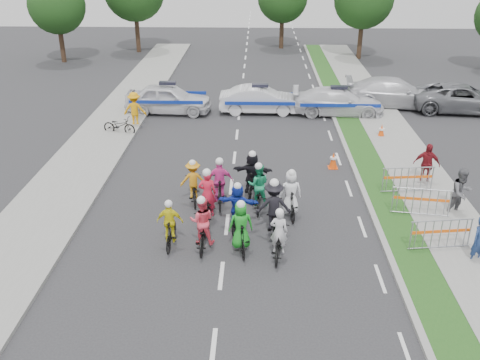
{
  "coord_description": "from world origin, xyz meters",
  "views": [
    {
      "loc": [
        0.97,
        -12.92,
        9.07
      ],
      "look_at": [
        0.4,
        4.27,
        1.1
      ],
      "focal_mm": 40.0,
      "sensor_mm": 36.0,
      "label": 1
    }
  ],
  "objects_px": {
    "rider_5": "(238,209)",
    "parked_bike": "(119,126)",
    "rider_8": "(258,191)",
    "rider_7": "(290,198)",
    "spectator_1": "(461,193)",
    "marshal_hiviz": "(135,109)",
    "rider_3": "(171,228)",
    "civilian_suv": "(463,98)",
    "police_car_1": "(260,100)",
    "cone_1": "(381,131)",
    "rider_11": "(252,177)",
    "tree_0": "(57,5)",
    "barrier_0": "(440,236)",
    "rider_0": "(279,240)",
    "rider_6": "(208,203)",
    "civilian_sedan": "(394,93)",
    "rider_10": "(194,185)",
    "spectator_2": "(426,164)",
    "rider_2": "(202,228)",
    "rider_4": "(273,213)",
    "cone_0": "(333,160)",
    "police_car_0": "(169,99)",
    "barrier_2": "(407,181)",
    "spectator_0": "(480,241)",
    "rider_9": "(220,187)",
    "barrier_1": "(421,203)",
    "rider_1": "(241,231)"
  },
  "relations": [
    {
      "from": "parked_bike",
      "to": "civilian_sedan",
      "type": "bearing_deg",
      "value": -57.14
    },
    {
      "from": "rider_0",
      "to": "rider_11",
      "type": "distance_m",
      "value": 4.24
    },
    {
      "from": "spectator_1",
      "to": "marshal_hiviz",
      "type": "distance_m",
      "value": 16.23
    },
    {
      "from": "rider_8",
      "to": "rider_11",
      "type": "xyz_separation_m",
      "value": [
        -0.23,
        0.98,
        0.11
      ]
    },
    {
      "from": "rider_3",
      "to": "civilian_suv",
      "type": "bearing_deg",
      "value": -132.29
    },
    {
      "from": "rider_6",
      "to": "spectator_2",
      "type": "relative_size",
      "value": 1.14
    },
    {
      "from": "police_car_1",
      "to": "cone_0",
      "type": "distance_m",
      "value": 8.22
    },
    {
      "from": "rider_8",
      "to": "rider_7",
      "type": "bearing_deg",
      "value": 154.93
    },
    {
      "from": "rider_6",
      "to": "civilian_sedan",
      "type": "height_order",
      "value": "rider_6"
    },
    {
      "from": "rider_4",
      "to": "parked_bike",
      "type": "height_order",
      "value": "rider_4"
    },
    {
      "from": "civilian_sedan",
      "to": "tree_0",
      "type": "xyz_separation_m",
      "value": [
        -22.8,
        10.96,
        3.38
      ]
    },
    {
      "from": "rider_7",
      "to": "civilian_sedan",
      "type": "relative_size",
      "value": 0.33
    },
    {
      "from": "marshal_hiviz",
      "to": "police_car_1",
      "type": "bearing_deg",
      "value": -157.71
    },
    {
      "from": "rider_2",
      "to": "tree_0",
      "type": "relative_size",
      "value": 0.29
    },
    {
      "from": "spectator_1",
      "to": "rider_8",
      "type": "bearing_deg",
      "value": 153.51
    },
    {
      "from": "rider_10",
      "to": "spectator_2",
      "type": "xyz_separation_m",
      "value": [
        8.94,
        1.81,
        0.19
      ]
    },
    {
      "from": "civilian_sedan",
      "to": "marshal_hiviz",
      "type": "distance_m",
      "value": 14.6
    },
    {
      "from": "police_car_1",
      "to": "spectator_1",
      "type": "relative_size",
      "value": 2.5
    },
    {
      "from": "rider_9",
      "to": "spectator_1",
      "type": "bearing_deg",
      "value": 173.69
    },
    {
      "from": "rider_4",
      "to": "parked_bike",
      "type": "bearing_deg",
      "value": -57.44
    },
    {
      "from": "barrier_2",
      "to": "rider_4",
      "type": "bearing_deg",
      "value": -148.68
    },
    {
      "from": "rider_9",
      "to": "civilian_sedan",
      "type": "bearing_deg",
      "value": -128.72
    },
    {
      "from": "marshal_hiviz",
      "to": "barrier_1",
      "type": "height_order",
      "value": "marshal_hiviz"
    },
    {
      "from": "rider_1",
      "to": "parked_bike",
      "type": "relative_size",
      "value": 1.07
    },
    {
      "from": "rider_6",
      "to": "barrier_1",
      "type": "xyz_separation_m",
      "value": [
        7.38,
        0.36,
        -0.08
      ]
    },
    {
      "from": "rider_6",
      "to": "spectator_2",
      "type": "height_order",
      "value": "rider_6"
    },
    {
      "from": "rider_2",
      "to": "police_car_0",
      "type": "distance_m",
      "value": 14.26
    },
    {
      "from": "rider_5",
      "to": "parked_bike",
      "type": "height_order",
      "value": "rider_5"
    },
    {
      "from": "rider_5",
      "to": "rider_10",
      "type": "xyz_separation_m",
      "value": [
        -1.69,
        1.9,
        -0.06
      ]
    },
    {
      "from": "rider_0",
      "to": "barrier_0",
      "type": "bearing_deg",
      "value": -167.77
    },
    {
      "from": "rider_0",
      "to": "rider_5",
      "type": "relative_size",
      "value": 1.0
    },
    {
      "from": "rider_9",
      "to": "spectator_0",
      "type": "bearing_deg",
      "value": 153.52
    },
    {
      "from": "rider_4",
      "to": "cone_1",
      "type": "relative_size",
      "value": 2.94
    },
    {
      "from": "rider_5",
      "to": "parked_bike",
      "type": "xyz_separation_m",
      "value": [
        -6.19,
        9.13,
        -0.3
      ]
    },
    {
      "from": "spectator_0",
      "to": "spectator_2",
      "type": "relative_size",
      "value": 0.88
    },
    {
      "from": "rider_3",
      "to": "cone_0",
      "type": "bearing_deg",
      "value": -131.01
    },
    {
      "from": "parked_bike",
      "to": "cone_0",
      "type": "bearing_deg",
      "value": -97.69
    },
    {
      "from": "police_car_0",
      "to": "civilian_suv",
      "type": "height_order",
      "value": "police_car_0"
    },
    {
      "from": "rider_3",
      "to": "barrier_0",
      "type": "distance_m",
      "value": 8.4
    },
    {
      "from": "civilian_sedan",
      "to": "spectator_1",
      "type": "xyz_separation_m",
      "value": [
        -0.7,
        -13.1,
        0.08
      ]
    },
    {
      "from": "rider_5",
      "to": "rider_8",
      "type": "relative_size",
      "value": 0.95
    },
    {
      "from": "rider_5",
      "to": "rider_10",
      "type": "relative_size",
      "value": 0.99
    },
    {
      "from": "rider_2",
      "to": "cone_1",
      "type": "height_order",
      "value": "rider_2"
    },
    {
      "from": "rider_5",
      "to": "cone_1",
      "type": "height_order",
      "value": "rider_5"
    },
    {
      "from": "rider_2",
      "to": "rider_9",
      "type": "height_order",
      "value": "rider_9"
    },
    {
      "from": "police_car_0",
      "to": "parked_bike",
      "type": "distance_m",
      "value": 4.04
    },
    {
      "from": "tree_0",
      "to": "barrier_0",
      "type": "bearing_deg",
      "value": -51.97
    },
    {
      "from": "rider_8",
      "to": "police_car_1",
      "type": "xyz_separation_m",
      "value": [
        0.07,
        11.38,
        0.05
      ]
    },
    {
      "from": "rider_2",
      "to": "rider_7",
      "type": "relative_size",
      "value": 1.01
    },
    {
      "from": "rider_10",
      "to": "police_car_1",
      "type": "xyz_separation_m",
      "value": [
        2.45,
        10.94,
        0.06
      ]
    }
  ]
}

